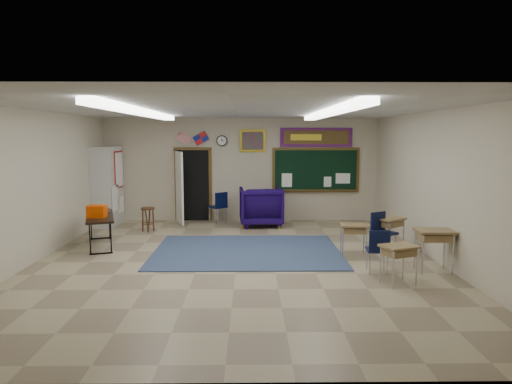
{
  "coord_description": "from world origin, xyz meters",
  "views": [
    {
      "loc": [
        0.27,
        -8.86,
        2.5
      ],
      "look_at": [
        0.41,
        1.5,
        1.21
      ],
      "focal_mm": 32.0,
      "sensor_mm": 36.0,
      "label": 1
    }
  ],
  "objects_px": {
    "wingback_armchair": "(261,206)",
    "student_desk_front_right": "(389,232)",
    "student_desk_front_left": "(354,239)",
    "folding_table": "(100,229)",
    "wooden_stool": "(148,219)"
  },
  "relations": [
    {
      "from": "wingback_armchair",
      "to": "student_desk_front_right",
      "type": "relative_size",
      "value": 1.55
    },
    {
      "from": "wingback_armchair",
      "to": "wooden_stool",
      "type": "distance_m",
      "value": 3.08
    },
    {
      "from": "student_desk_front_left",
      "to": "folding_table",
      "type": "height_order",
      "value": "folding_table"
    },
    {
      "from": "folding_table",
      "to": "wingback_armchair",
      "type": "bearing_deg",
      "value": 14.42
    },
    {
      "from": "wingback_armchair",
      "to": "wooden_stool",
      "type": "height_order",
      "value": "wingback_armchair"
    },
    {
      "from": "student_desk_front_left",
      "to": "folding_table",
      "type": "relative_size",
      "value": 0.38
    },
    {
      "from": "student_desk_front_left",
      "to": "folding_table",
      "type": "bearing_deg",
      "value": 175.24
    },
    {
      "from": "student_desk_front_left",
      "to": "wooden_stool",
      "type": "bearing_deg",
      "value": 157.12
    },
    {
      "from": "student_desk_front_right",
      "to": "folding_table",
      "type": "bearing_deg",
      "value": 139.62
    },
    {
      "from": "folding_table",
      "to": "wooden_stool",
      "type": "height_order",
      "value": "folding_table"
    },
    {
      "from": "folding_table",
      "to": "wooden_stool",
      "type": "distance_m",
      "value": 1.75
    },
    {
      "from": "wingback_armchair",
      "to": "folding_table",
      "type": "xyz_separation_m",
      "value": [
        -3.7,
        -2.36,
        -0.15
      ]
    },
    {
      "from": "wingback_armchair",
      "to": "student_desk_front_left",
      "type": "xyz_separation_m",
      "value": [
        1.84,
        -3.33,
        -0.16
      ]
    },
    {
      "from": "wingback_armchair",
      "to": "wooden_stool",
      "type": "bearing_deg",
      "value": 10.83
    },
    {
      "from": "student_desk_front_right",
      "to": "folding_table",
      "type": "height_order",
      "value": "folding_table"
    }
  ]
}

